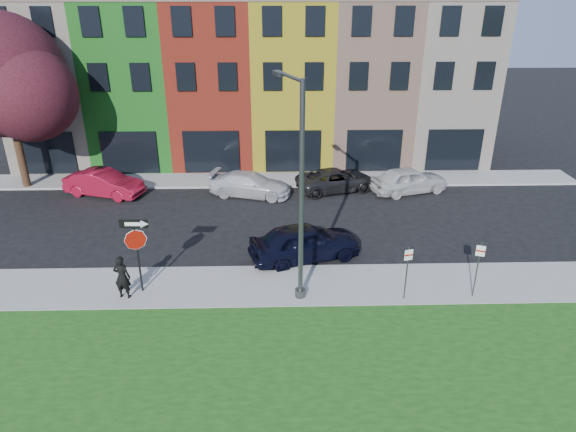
{
  "coord_description": "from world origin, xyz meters",
  "views": [
    {
      "loc": [
        -1.11,
        -14.22,
        10.89
      ],
      "look_at": [
        -0.63,
        4.0,
        2.62
      ],
      "focal_mm": 32.0,
      "sensor_mm": 36.0,
      "label": 1
    }
  ],
  "objects_px": {
    "stop_sign": "(136,241)",
    "sedan_near": "(305,242)",
    "street_lamp": "(299,194)",
    "man": "(122,277)"
  },
  "relations": [
    {
      "from": "stop_sign",
      "to": "sedan_near",
      "type": "xyz_separation_m",
      "value": [
        6.39,
        2.58,
        -1.46
      ]
    },
    {
      "from": "street_lamp",
      "to": "man",
      "type": "bearing_deg",
      "value": 159.6
    },
    {
      "from": "stop_sign",
      "to": "street_lamp",
      "type": "distance_m",
      "value": 6.29
    },
    {
      "from": "stop_sign",
      "to": "man",
      "type": "xyz_separation_m",
      "value": [
        -0.56,
        -0.41,
        -1.29
      ]
    },
    {
      "from": "street_lamp",
      "to": "stop_sign",
      "type": "bearing_deg",
      "value": 155.7
    },
    {
      "from": "stop_sign",
      "to": "man",
      "type": "height_order",
      "value": "stop_sign"
    },
    {
      "from": "stop_sign",
      "to": "street_lamp",
      "type": "xyz_separation_m",
      "value": [
        5.98,
        -0.35,
        1.92
      ]
    },
    {
      "from": "man",
      "to": "sedan_near",
      "type": "distance_m",
      "value": 7.57
    },
    {
      "from": "stop_sign",
      "to": "man",
      "type": "distance_m",
      "value": 1.46
    },
    {
      "from": "man",
      "to": "street_lamp",
      "type": "xyz_separation_m",
      "value": [
        6.54,
        0.06,
        3.2
      ]
    }
  ]
}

